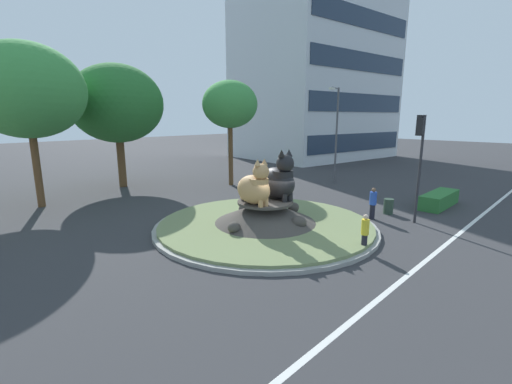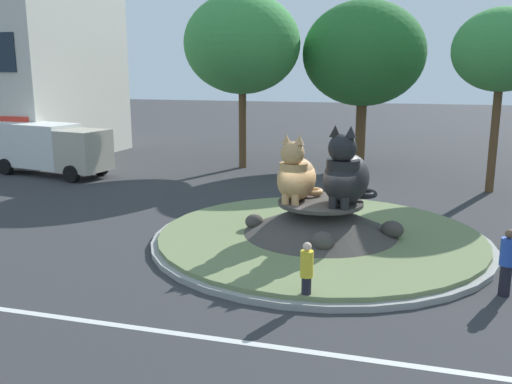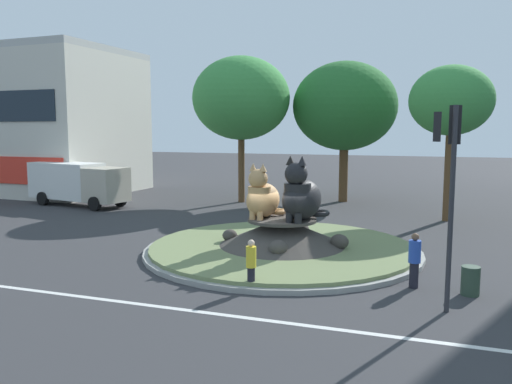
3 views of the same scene
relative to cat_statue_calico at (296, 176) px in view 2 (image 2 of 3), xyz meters
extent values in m
plane|color=#333335|center=(0.84, 0.08, -2.25)|extent=(160.00, 160.00, 0.00)
cube|color=silver|center=(0.84, -7.40, -2.25)|extent=(112.00, 0.20, 0.01)
cylinder|color=gray|center=(0.84, 0.08, -2.16)|extent=(11.34, 11.34, 0.18)
cylinder|color=#707F51|center=(0.84, 0.08, -2.01)|extent=(10.89, 10.89, 0.13)
cone|color=#423D38|center=(0.84, 0.08, -1.39)|extent=(5.18, 5.18, 1.11)
cylinder|color=#423D38|center=(0.84, 0.08, -0.89)|extent=(2.85, 2.85, 0.12)
ellipsoid|color=#423D38|center=(3.21, 0.11, -1.64)|extent=(0.74, 0.53, 0.60)
ellipsoid|color=#423D38|center=(1.17, 1.91, -1.63)|extent=(0.77, 0.71, 0.61)
ellipsoid|color=#423D38|center=(-1.44, -0.04, -1.68)|extent=(0.65, 0.59, 0.52)
ellipsoid|color=#423D38|center=(1.22, -1.78, -1.64)|extent=(0.75, 0.77, 0.60)
ellipsoid|color=tan|center=(0.00, 0.11, -0.12)|extent=(1.39, 2.05, 1.43)
cylinder|color=tan|center=(-0.03, -0.29, 0.04)|extent=(1.00, 1.00, 0.90)
sphere|color=tan|center=(-0.04, -0.43, 0.83)|extent=(0.79, 0.79, 0.79)
torus|color=tan|center=(0.38, 0.89, -0.69)|extent=(1.09, 1.09, 0.18)
cone|color=tan|center=(0.18, -0.44, 1.28)|extent=(0.34, 0.34, 0.32)
cone|color=tan|center=(-0.25, -0.41, 1.28)|extent=(0.34, 0.34, 0.32)
cylinder|color=tan|center=(0.11, -0.62, -0.65)|extent=(0.25, 0.25, 0.36)
cylinder|color=tan|center=(-0.21, -0.60, -0.65)|extent=(0.25, 0.25, 0.36)
ellipsoid|color=black|center=(1.67, 0.05, -0.01)|extent=(1.76, 2.45, 1.65)
cylinder|color=black|center=(1.60, -0.40, 0.18)|extent=(1.22, 1.22, 1.03)
sphere|color=black|center=(1.58, -0.56, 1.08)|extent=(0.91, 0.91, 0.91)
torus|color=black|center=(2.17, 0.91, -0.67)|extent=(1.23, 1.23, 0.21)
cone|color=black|center=(1.83, -0.60, 1.60)|extent=(0.42, 0.42, 0.37)
cone|color=black|center=(1.33, -0.53, 1.60)|extent=(0.42, 0.42, 0.37)
cylinder|color=black|center=(1.74, -0.79, -0.63)|extent=(0.29, 0.29, 0.41)
cylinder|color=black|center=(1.37, -0.74, -0.63)|extent=(0.29, 0.29, 0.41)
cylinder|color=brown|center=(7.38, 10.07, 0.16)|extent=(0.38, 0.38, 4.83)
ellipsoid|color=#3D8E42|center=(7.38, 10.07, 4.35)|extent=(4.45, 4.45, 3.78)
cylinder|color=brown|center=(-5.97, 13.25, -0.01)|extent=(0.44, 0.44, 4.49)
ellipsoid|color=#3D8E42|center=(-5.97, 13.25, 4.90)|extent=(6.65, 6.65, 5.65)
cylinder|color=brown|center=(0.67, 15.87, -0.37)|extent=(0.61, 0.61, 3.78)
ellipsoid|color=#286B2D|center=(0.67, 15.87, 4.38)|extent=(7.15, 7.15, 6.08)
cylinder|color=black|center=(1.36, -5.15, -1.87)|extent=(0.24, 0.24, 0.76)
cylinder|color=yellow|center=(1.36, -5.15, -1.16)|extent=(0.32, 0.32, 0.66)
sphere|color=beige|center=(1.36, -5.15, -0.72)|extent=(0.22, 0.22, 0.22)
cylinder|color=black|center=(6.19, -3.13, -1.84)|extent=(0.29, 0.29, 0.83)
cylinder|color=#284CB2|center=(6.19, -3.13, -1.07)|extent=(0.39, 0.39, 0.72)
sphere|color=brown|center=(6.19, -3.13, -0.59)|extent=(0.24, 0.24, 0.24)
cube|color=#B7AD99|center=(-13.04, 7.61, -0.72)|extent=(2.59, 2.56, 2.16)
cube|color=silver|center=(-16.67, 8.30, -0.62)|extent=(5.49, 3.11, 2.38)
cylinder|color=black|center=(-12.76, 8.67, -1.80)|extent=(0.94, 0.46, 0.90)
cylinder|color=black|center=(-13.17, 6.53, -1.80)|extent=(0.94, 0.46, 0.90)
cylinder|color=black|center=(-17.56, 9.58, -1.80)|extent=(0.94, 0.46, 0.90)
cylinder|color=black|center=(-17.96, 7.44, -1.80)|extent=(0.94, 0.46, 0.90)
camera|label=1|loc=(-11.83, -11.61, 3.37)|focal=24.43mm
camera|label=2|loc=(3.63, -17.75, 3.50)|focal=38.63mm
camera|label=3|loc=(6.67, -19.93, 2.83)|focal=36.03mm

